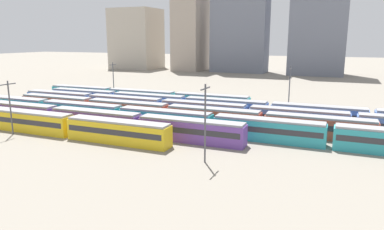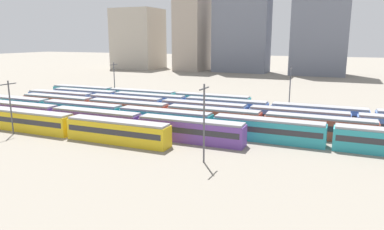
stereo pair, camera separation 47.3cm
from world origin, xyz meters
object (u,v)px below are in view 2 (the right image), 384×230
Objects in this scene: train_track_3 at (168,114)px; catenary_pole_0 at (204,120)px; train_track_1 at (96,120)px; catenary_pole_1 at (114,79)px; catenary_pole_2 at (10,105)px; train_track_6 at (142,97)px; train_track_0 at (30,121)px; train_track_4 at (248,115)px; train_track_2 at (213,124)px; catenary_pole_3 at (290,88)px; train_track_5 at (270,111)px.

catenary_pole_0 is (14.93, -18.83, 4.00)m from train_track_3.
train_track_1 is 33.62m from catenary_pole_1.
catenary_pole_2 is (-11.67, -7.97, 3.36)m from train_track_1.
catenary_pole_1 is at bearing 163.20° from train_track_6.
train_track_4 is at bearing 30.76° from train_track_0.
train_track_0 is at bearing -142.15° from train_track_3.
train_track_2 is 10.52× the size of catenary_pole_0.
train_track_1 is at bearing 34.35° from catenary_pole_2.
train_track_6 is (-5.82, 26.00, 0.00)m from train_track_1.
train_track_2 is 1.00× the size of train_track_4.
train_track_3 is 7.03× the size of catenary_pole_3.
catenary_pole_2 reaches higher than train_track_3.
train_track_2 is at bearing -32.76° from catenary_pole_1.
catenary_pole_0 reaches higher than train_track_5.
train_track_1 is 26.22m from catenary_pole_0.
catenary_pole_3 is at bearing 66.25° from train_track_4.
train_track_3 is 1.34× the size of train_track_6.
catenary_pole_3 is at bearing -0.29° from catenary_pole_1.
train_track_6 is 46.05m from catenary_pole_0.
train_track_1 is 1.00× the size of train_track_6.
catenary_pole_2 reaches higher than train_track_4.
train_track_1 is (10.51, 5.20, 0.00)m from train_track_0.
train_track_6 is (-30.26, 10.40, -0.00)m from train_track_4.
train_track_1 and train_track_2 have the same top height.
train_track_4 is 2.02× the size of train_track_6.
catenary_pole_1 is at bearing 97.11° from catenary_pole_2.
catenary_pole_1 is 46.60m from catenary_pole_3.
catenary_pole_2 is at bearing -112.64° from train_track_0.
train_track_0 is 46.15m from train_track_5.
train_track_1 is at bearing -77.37° from train_track_6.
train_track_1 is 34.57m from train_track_5.
train_track_5 is at bearing -108.30° from catenary_pole_3.
train_track_3 is at bearing -160.73° from train_track_4.
train_track_5 is 10.52× the size of catenary_pole_0.
train_track_4 is 32.00m from train_track_6.
train_track_1 is 14.13m from train_track_3.
catenary_pole_1 is (-40.80, 37.59, -0.24)m from catenary_pole_0.
train_track_3 is 0.66× the size of train_track_5.
catenary_pole_2 is at bearing 179.28° from catenary_pole_0.
train_track_1 is at bearing 26.33° from train_track_0.
train_track_4 is at bearing -113.75° from catenary_pole_3.
train_track_2 is 44.44m from catenary_pole_1.
train_track_4 is at bearing 19.27° from train_track_3.
catenary_pole_2 is (4.63, -37.14, -0.40)m from catenary_pole_1.
train_track_4 is 43.25m from catenary_pole_2.
train_track_4 is (14.87, 5.20, 0.00)m from train_track_3.
train_track_1 is 26.64m from train_track_6.
catenary_pole_3 is at bearing 68.46° from train_track_2.
train_track_6 is 36.46m from catenary_pole_3.
catenary_pole_1 is at bearing 161.59° from train_track_4.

